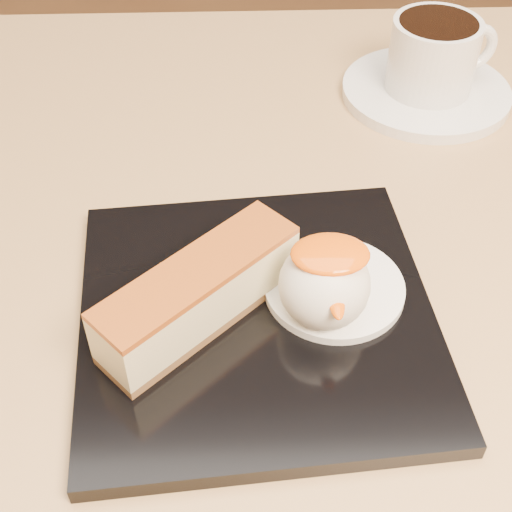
{
  "coord_description": "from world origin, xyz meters",
  "views": [
    {
      "loc": [
        -0.05,
        -0.33,
        1.07
      ],
      "look_at": [
        -0.04,
        -0.02,
        0.76
      ],
      "focal_mm": 50.0,
      "sensor_mm": 36.0,
      "label": 1
    }
  ],
  "objects_px": {
    "table": "(308,408)",
    "ice_cream_scoop": "(324,285)",
    "saucer": "(426,92)",
    "coffee_cup": "(435,54)",
    "dessert_plate": "(257,316)",
    "cheesecake": "(199,294)"
  },
  "relations": [
    {
      "from": "table",
      "to": "ice_cream_scoop",
      "type": "bearing_deg",
      "value": -95.06
    },
    {
      "from": "saucer",
      "to": "coffee_cup",
      "type": "distance_m",
      "value": 0.04
    },
    {
      "from": "ice_cream_scoop",
      "to": "saucer",
      "type": "relative_size",
      "value": 0.37
    },
    {
      "from": "table",
      "to": "saucer",
      "type": "xyz_separation_m",
      "value": [
        0.12,
        0.22,
        0.16
      ]
    },
    {
      "from": "saucer",
      "to": "ice_cream_scoop",
      "type": "bearing_deg",
      "value": -114.5
    },
    {
      "from": "dessert_plate",
      "to": "cheesecake",
      "type": "height_order",
      "value": "cheesecake"
    },
    {
      "from": "dessert_plate",
      "to": "coffee_cup",
      "type": "relative_size",
      "value": 2.19
    },
    {
      "from": "cheesecake",
      "to": "ice_cream_scoop",
      "type": "height_order",
      "value": "ice_cream_scoop"
    },
    {
      "from": "cheesecake",
      "to": "saucer",
      "type": "distance_m",
      "value": 0.33
    },
    {
      "from": "ice_cream_scoop",
      "to": "coffee_cup",
      "type": "distance_m",
      "value": 0.29
    },
    {
      "from": "ice_cream_scoop",
      "to": "coffee_cup",
      "type": "height_order",
      "value": "coffee_cup"
    },
    {
      "from": "ice_cream_scoop",
      "to": "coffee_cup",
      "type": "bearing_deg",
      "value": 65.22
    },
    {
      "from": "cheesecake",
      "to": "coffee_cup",
      "type": "height_order",
      "value": "coffee_cup"
    },
    {
      "from": "cheesecake",
      "to": "table",
      "type": "bearing_deg",
      "value": -15.07
    },
    {
      "from": "saucer",
      "to": "cheesecake",
      "type": "bearing_deg",
      "value": -126.4
    },
    {
      "from": "ice_cream_scoop",
      "to": "saucer",
      "type": "xyz_separation_m",
      "value": [
        0.12,
        0.27,
        -0.03
      ]
    },
    {
      "from": "dessert_plate",
      "to": "ice_cream_scoop",
      "type": "relative_size",
      "value": 3.98
    },
    {
      "from": "dessert_plate",
      "to": "saucer",
      "type": "height_order",
      "value": "dessert_plate"
    },
    {
      "from": "saucer",
      "to": "coffee_cup",
      "type": "xyz_separation_m",
      "value": [
        0.0,
        0.0,
        0.04
      ]
    },
    {
      "from": "table",
      "to": "coffee_cup",
      "type": "distance_m",
      "value": 0.32
    },
    {
      "from": "saucer",
      "to": "table",
      "type": "bearing_deg",
      "value": -117.65
    },
    {
      "from": "ice_cream_scoop",
      "to": "dessert_plate",
      "type": "bearing_deg",
      "value": 172.87
    }
  ]
}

